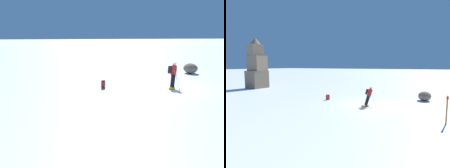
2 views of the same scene
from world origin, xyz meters
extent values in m
plane|color=white|center=(0.00, 0.00, 0.00)|extent=(300.00, 300.00, 0.00)
cube|color=yellow|center=(-0.67, 0.10, 0.01)|extent=(0.96, 1.40, 0.01)
cube|color=yellow|center=(-0.37, -0.10, 0.01)|extent=(0.96, 1.40, 0.01)
cube|color=orange|center=(-0.67, 0.10, 0.07)|extent=(0.27, 0.31, 0.12)
cube|color=orange|center=(-0.37, -0.10, 0.07)|extent=(0.27, 0.31, 0.12)
cylinder|color=black|center=(-0.36, -0.10, 0.48)|extent=(0.57, 0.50, 0.80)
cylinder|color=red|center=(-0.16, -0.23, 1.11)|extent=(0.63, 0.57, 0.68)
sphere|color=tan|center=(-0.04, -0.31, 1.49)|extent=(0.35, 0.33, 0.28)
sphere|color=silver|center=(-0.03, -0.31, 1.51)|extent=(0.40, 0.38, 0.32)
cube|color=black|center=(-0.01, -0.02, 1.14)|extent=(0.45, 0.38, 0.51)
cylinder|color=#B7B7BC|center=(-0.86, -0.14, 0.58)|extent=(0.99, 0.06, 1.18)
cylinder|color=#B7B7BC|center=(-0.16, -0.59, 0.50)|extent=(0.29, 0.46, 1.01)
cube|color=#AD231E|center=(0.58, 4.15, 0.22)|extent=(0.35, 0.30, 0.44)
cube|color=maroon|center=(0.58, 4.15, 0.47)|extent=(0.32, 0.27, 0.06)
ellipsoid|color=#7A664C|center=(4.48, -4.13, 0.43)|extent=(1.34, 1.14, 0.87)
camera|label=1|loc=(-12.74, 6.14, 3.32)|focal=35.00mm
camera|label=2|loc=(-13.65, -4.44, 3.30)|focal=28.00mm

